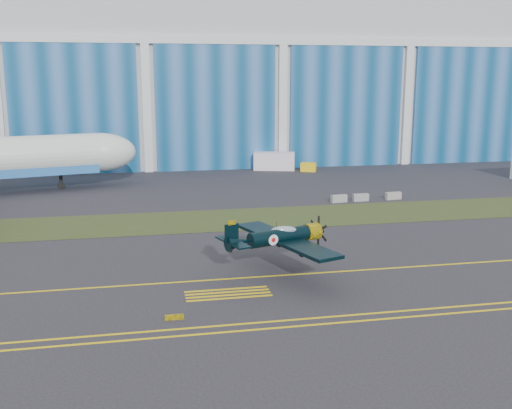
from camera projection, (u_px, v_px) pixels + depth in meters
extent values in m
plane|color=#2F2D33|center=(414.00, 248.00, 53.25)|extent=(260.00, 260.00, 0.00)
cube|color=#475128|center=(357.00, 213.00, 66.67)|extent=(260.00, 10.00, 0.02)
cube|color=silver|center=(255.00, 77.00, 119.15)|extent=(220.00, 45.00, 30.00)
cube|color=navy|center=(283.00, 108.00, 98.33)|extent=(220.00, 0.60, 20.00)
cube|color=silver|center=(283.00, 41.00, 96.08)|extent=(220.00, 0.70, 1.20)
cube|color=yellow|center=(442.00, 265.00, 48.45)|extent=(200.00, 0.20, 0.02)
cube|color=yellow|center=(504.00, 303.00, 40.30)|extent=(80.00, 0.20, 0.02)
cube|color=yellow|center=(174.00, 317.00, 37.46)|extent=(1.20, 0.15, 0.35)
cube|color=white|center=(274.00, 161.00, 97.93)|extent=(7.07, 4.28, 2.86)
cube|color=yellow|center=(308.00, 167.00, 96.41)|extent=(2.82, 2.35, 1.41)
cube|color=gray|center=(339.00, 199.00, 72.64)|extent=(2.07, 0.90, 0.90)
cube|color=gray|center=(361.00, 197.00, 73.35)|extent=(2.04, 0.75, 0.90)
cube|color=#9C9691|center=(393.00, 196.00, 74.39)|extent=(2.05, 0.81, 0.90)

